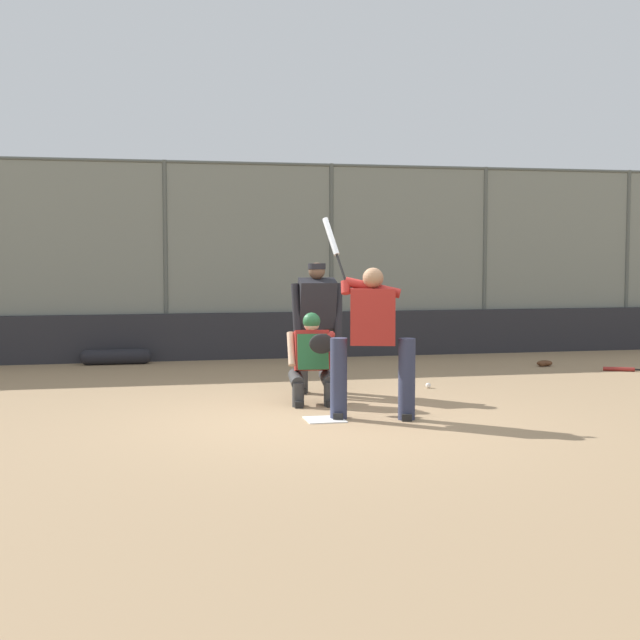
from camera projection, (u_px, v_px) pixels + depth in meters
name	position (u px, v px, depth m)	size (l,w,h in m)	color
ground_plane	(325.00, 420.00, 9.96)	(160.00, 160.00, 0.00)	#9E7F5B
home_plate_marker	(325.00, 420.00, 9.96)	(0.43, 0.43, 0.01)	white
backstop_fence	(250.00, 256.00, 15.83)	(20.86, 0.08, 3.49)	#515651
padding_wall	(251.00, 336.00, 15.84)	(20.37, 0.18, 0.82)	#28282D
bleachers_beyond	(63.00, 330.00, 17.32)	(14.55, 1.95, 1.16)	slate
batter_at_plate	(372.00, 337.00, 9.95)	(0.93, 0.85, 2.28)	#2D334C
catcher_behind_plate	(312.00, 357.00, 10.97)	(0.60, 0.73, 1.13)	#333333
umpire_home	(317.00, 323.00, 11.83)	(0.71, 0.44, 1.75)	#333333
spare_bat_near_backstop	(623.00, 369.00, 14.14)	(0.77, 0.42, 0.07)	black
fielding_glove_on_dirt	(544.00, 363.00, 14.78)	(0.27, 0.21, 0.10)	#56331E
baseball_loose	(428.00, 385.00, 12.35)	(0.07, 0.07, 0.07)	white
equipment_bag_dugout_side	(116.00, 357.00, 15.02)	(1.20, 0.26, 0.26)	black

